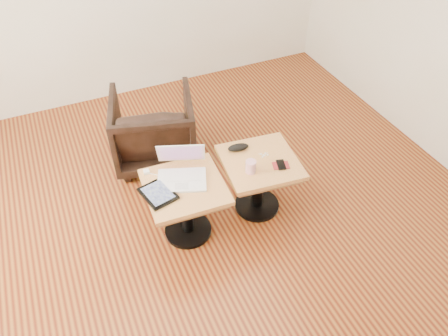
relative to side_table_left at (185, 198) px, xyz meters
name	(u,v)px	position (x,y,z in m)	size (l,w,h in m)	color
room_shell	(199,82)	(0.10, -0.12, 0.98)	(4.52, 4.52, 2.71)	#52190C
side_table_left	(185,198)	(0.00, 0.00, 0.00)	(0.57, 0.57, 0.49)	black
side_table_right	(259,173)	(0.60, 0.02, 0.00)	(0.60, 0.60, 0.49)	black
laptop	(182,171)	(0.02, 0.09, 0.17)	(0.43, 0.42, 0.23)	white
tablet	(158,194)	(-0.19, -0.01, 0.13)	(0.25, 0.28, 0.02)	black
charging_adapter	(146,172)	(-0.20, 0.22, 0.13)	(0.04, 0.04, 0.02)	white
glasses_case	(238,147)	(0.50, 0.19, 0.15)	(0.16, 0.07, 0.05)	black
striped_cup	(251,167)	(0.48, -0.06, 0.17)	(0.08, 0.08, 0.10)	#DB5E82
earbuds_tangle	(264,155)	(0.65, 0.06, 0.13)	(0.07, 0.05, 0.01)	white
phone_on_sleeve	(281,165)	(0.71, -0.09, 0.13)	(0.14, 0.12, 0.01)	maroon
armchair	(154,129)	(0.05, 0.94, -0.05)	(0.68, 0.70, 0.64)	black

